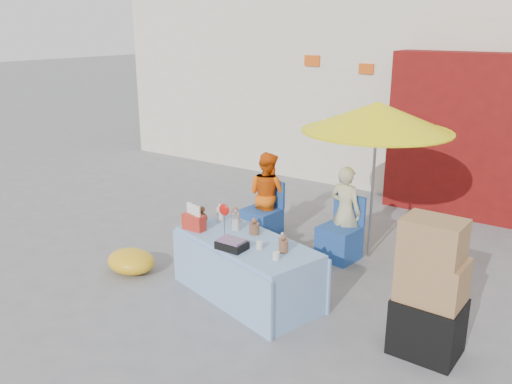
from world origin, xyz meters
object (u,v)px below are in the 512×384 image
Objects in this scene: chair_left at (262,222)px; vendor_orange at (267,195)px; market_table at (246,267)px; chair_right at (339,240)px; umbrella at (377,117)px; vendor_beige at (345,212)px; box_stack at (430,293)px.

chair_left is 0.67× the size of vendor_orange.
chair_right is (0.40, 1.56, -0.10)m from market_table.
chair_left is 0.40m from vendor_orange.
market_table is at bearing -110.73° from umbrella.
vendor_beige is 2.33m from box_stack.
umbrella is at bearing 17.67° from chair_left.
vendor_orange is at bearing -174.47° from umbrella.
market_table reaches higher than chair_left.
vendor_beige is (1.25, 0.13, 0.37)m from chair_left.
umbrella reaches higher than box_stack.
vendor_orange is at bearing 150.62° from box_stack.
chair_left is 0.68× the size of vendor_beige.
umbrella reaches higher than chair_right.
vendor_beige is at bearing 13.40° from chair_left.
vendor_beige is at bearing 98.11° from chair_right.
market_table is 2.31× the size of chair_right.
chair_right is at bearing 7.26° from chair_left.
box_stack is at bearing 17.29° from market_table.
vendor_orange is (-0.00, 0.13, 0.38)m from chair_left.
box_stack reaches higher than vendor_beige.
chair_left is at bearing 13.40° from vendor_beige.
vendor_orange is 2.00m from umbrella.
vendor_beige is at bearing 135.39° from box_stack.
market_table reaches higher than chair_right.
vendor_orange is 1.02× the size of vendor_beige.
umbrella is at bearing -167.21° from vendor_orange.
vendor_beige is (1.25, 0.00, -0.01)m from vendor_orange.
market_table is 0.94× the size of umbrella.
market_table is 2.31× the size of chair_left.
vendor_beige is at bearing -153.43° from umbrella.
market_table is 1.76m from vendor_beige.
market_table is 1.62m from chair_right.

